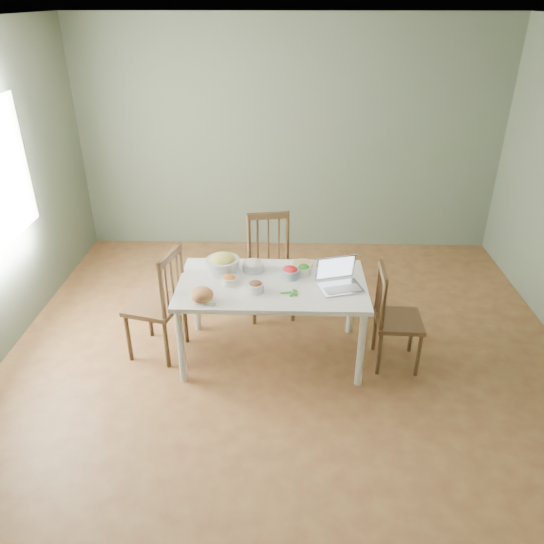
{
  "coord_description": "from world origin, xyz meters",
  "views": [
    {
      "loc": [
        -0.02,
        -3.68,
        2.84
      ],
      "look_at": [
        -0.13,
        0.12,
        0.83
      ],
      "focal_mm": 34.58,
      "sensor_mm": 36.0,
      "label": 1
    }
  ],
  "objects_px": {
    "chair_right": "(399,318)",
    "bowl_squash": "(223,263)",
    "dining_table": "(272,320)",
    "bread_boule": "(202,295)",
    "chair_left": "(154,303)",
    "laptop": "(341,276)",
    "chair_far": "(271,268)"
  },
  "relations": [
    {
      "from": "chair_left",
      "to": "chair_right",
      "type": "height_order",
      "value": "chair_left"
    },
    {
      "from": "dining_table",
      "to": "chair_far",
      "type": "distance_m",
      "value": 0.71
    },
    {
      "from": "chair_far",
      "to": "bread_boule",
      "type": "distance_m",
      "value": 1.17
    },
    {
      "from": "chair_left",
      "to": "laptop",
      "type": "height_order",
      "value": "chair_left"
    },
    {
      "from": "bread_boule",
      "to": "laptop",
      "type": "bearing_deg",
      "value": 11.87
    },
    {
      "from": "chair_right",
      "to": "laptop",
      "type": "distance_m",
      "value": 0.64
    },
    {
      "from": "dining_table",
      "to": "bread_boule",
      "type": "xyz_separation_m",
      "value": [
        -0.53,
        -0.31,
        0.42
      ]
    },
    {
      "from": "chair_far",
      "to": "bread_boule",
      "type": "xyz_separation_m",
      "value": [
        -0.5,
        -1.01,
        0.29
      ]
    },
    {
      "from": "chair_left",
      "to": "chair_right",
      "type": "relative_size",
      "value": 1.11
    },
    {
      "from": "bowl_squash",
      "to": "chair_right",
      "type": "bearing_deg",
      "value": -9.87
    },
    {
      "from": "bread_boule",
      "to": "bowl_squash",
      "type": "relative_size",
      "value": 0.63
    },
    {
      "from": "bowl_squash",
      "to": "laptop",
      "type": "bearing_deg",
      "value": -15.1
    },
    {
      "from": "dining_table",
      "to": "chair_left",
      "type": "relative_size",
      "value": 1.55
    },
    {
      "from": "chair_left",
      "to": "laptop",
      "type": "bearing_deg",
      "value": 100.39
    },
    {
      "from": "chair_right",
      "to": "bread_boule",
      "type": "xyz_separation_m",
      "value": [
        -1.6,
        -0.24,
        0.34
      ]
    },
    {
      "from": "chair_far",
      "to": "laptop",
      "type": "xyz_separation_m",
      "value": [
        0.59,
        -0.78,
        0.35
      ]
    },
    {
      "from": "dining_table",
      "to": "chair_right",
      "type": "bearing_deg",
      "value": -4.12
    },
    {
      "from": "chair_far",
      "to": "bowl_squash",
      "type": "relative_size",
      "value": 3.51
    },
    {
      "from": "dining_table",
      "to": "bread_boule",
      "type": "height_order",
      "value": "bread_boule"
    },
    {
      "from": "bread_boule",
      "to": "bowl_squash",
      "type": "distance_m",
      "value": 0.51
    },
    {
      "from": "chair_right",
      "to": "laptop",
      "type": "relative_size",
      "value": 2.68
    },
    {
      "from": "laptop",
      "to": "dining_table",
      "type": "bearing_deg",
      "value": 155.44
    },
    {
      "from": "chair_far",
      "to": "laptop",
      "type": "bearing_deg",
      "value": -63.14
    },
    {
      "from": "bowl_squash",
      "to": "dining_table",
      "type": "bearing_deg",
      "value": -23.2
    },
    {
      "from": "chair_far",
      "to": "chair_left",
      "type": "relative_size",
      "value": 1.0
    },
    {
      "from": "chair_right",
      "to": "chair_far",
      "type": "bearing_deg",
      "value": 56.76
    },
    {
      "from": "chair_left",
      "to": "bowl_squash",
      "type": "bearing_deg",
      "value": 119.26
    },
    {
      "from": "dining_table",
      "to": "bowl_squash",
      "type": "distance_m",
      "value": 0.65
    },
    {
      "from": "bowl_squash",
      "to": "laptop",
      "type": "height_order",
      "value": "laptop"
    },
    {
      "from": "bowl_squash",
      "to": "laptop",
      "type": "relative_size",
      "value": 0.85
    },
    {
      "from": "chair_right",
      "to": "bowl_squash",
      "type": "xyz_separation_m",
      "value": [
        -1.49,
        0.26,
        0.36
      ]
    },
    {
      "from": "laptop",
      "to": "chair_left",
      "type": "bearing_deg",
      "value": 159.9
    }
  ]
}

